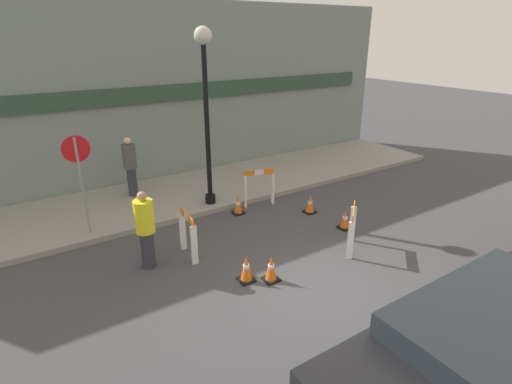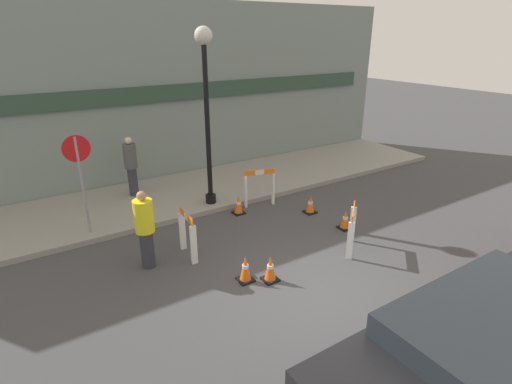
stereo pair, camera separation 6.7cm
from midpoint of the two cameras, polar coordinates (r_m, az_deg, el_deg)
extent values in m
plane|color=#424244|center=(7.67, 10.25, -14.92)|extent=(60.00, 60.00, 0.00)
cube|color=gray|center=(12.22, -9.55, 0.02)|extent=(18.00, 3.28, 0.14)
cube|color=gray|center=(13.09, -13.46, 13.37)|extent=(18.00, 0.12, 5.50)
cube|color=#2D4738|center=(12.99, -13.31, 13.54)|extent=(16.20, 0.10, 0.50)
cylinder|color=black|center=(11.15, -6.70, -0.94)|extent=(0.29, 0.29, 0.24)
cylinder|color=black|center=(10.55, -7.17, 8.94)|extent=(0.13, 0.13, 4.17)
sphere|color=silver|center=(10.29, -7.79, 21.28)|extent=(0.44, 0.44, 0.44)
cylinder|color=gray|center=(9.86, -23.73, 0.66)|extent=(0.06, 0.06, 2.31)
cylinder|color=red|center=(9.60, -24.52, 5.61)|extent=(0.60, 0.03, 0.60)
cube|color=white|center=(11.24, 2.22, 0.47)|extent=(0.10, 0.14, 0.91)
cube|color=white|center=(11.03, -1.72, 0.06)|extent=(0.10, 0.14, 0.91)
cube|color=orange|center=(10.94, 0.28, 2.84)|extent=(0.83, 0.28, 0.15)
cube|color=white|center=(10.94, 0.28, 2.84)|extent=(0.25, 0.10, 0.14)
cube|color=white|center=(9.04, -10.64, -5.58)|extent=(0.14, 0.07, 0.88)
cube|color=white|center=(8.45, -9.05, -7.51)|extent=(0.14, 0.07, 0.88)
cube|color=orange|center=(8.51, -10.10, -3.45)|extent=(0.07, 0.76, 0.15)
cube|color=white|center=(8.51, -10.10, -3.45)|extent=(0.04, 0.23, 0.14)
cube|color=white|center=(8.76, 13.13, -6.78)|extent=(0.13, 0.14, 0.87)
cube|color=white|center=(9.50, 13.42, -4.46)|extent=(0.13, 0.14, 0.87)
cube|color=orange|center=(8.91, 13.56, -2.66)|extent=(0.68, 0.60, 0.15)
cube|color=white|center=(8.91, 13.56, -2.66)|extent=(0.22, 0.20, 0.14)
cube|color=black|center=(8.06, 1.90, -12.34)|extent=(0.30, 0.30, 0.04)
cone|color=orange|center=(7.91, 1.93, -10.72)|extent=(0.23, 0.23, 0.50)
cylinder|color=white|center=(7.90, 1.93, -10.57)|extent=(0.13, 0.13, 0.07)
cube|color=black|center=(10.80, -2.73, -2.97)|extent=(0.30, 0.30, 0.04)
cone|color=orange|center=(10.69, -2.75, -1.72)|extent=(0.22, 0.22, 0.48)
cylinder|color=white|center=(10.68, -2.75, -1.60)|extent=(0.13, 0.13, 0.07)
cube|color=black|center=(8.04, -1.63, -12.41)|extent=(0.30, 0.30, 0.04)
cone|color=orange|center=(7.89, -1.65, -10.73)|extent=(0.23, 0.23, 0.52)
cylinder|color=white|center=(7.88, -1.65, -10.58)|extent=(0.13, 0.13, 0.07)
cube|color=black|center=(10.23, 12.32, -4.96)|extent=(0.30, 0.30, 0.04)
cone|color=orange|center=(10.13, 12.43, -3.72)|extent=(0.22, 0.22, 0.45)
cylinder|color=white|center=(10.12, 12.44, -3.61)|extent=(0.13, 0.13, 0.06)
cube|color=black|center=(10.93, 7.49, -2.82)|extent=(0.30, 0.30, 0.04)
cone|color=orange|center=(10.83, 7.55, -1.61)|extent=(0.22, 0.22, 0.46)
cylinder|color=white|center=(10.82, 7.56, -1.49)|extent=(0.13, 0.13, 0.06)
cylinder|color=#33333D|center=(8.57, -15.41, -7.90)|extent=(0.31, 0.31, 0.81)
cylinder|color=yellow|center=(8.24, -15.92, -3.38)|extent=(0.43, 0.43, 0.68)
sphere|color=tan|center=(8.07, -16.23, -0.58)|extent=(0.21, 0.21, 0.19)
cylinder|color=#33333D|center=(12.03, -17.40, 1.41)|extent=(0.31, 0.31, 0.83)
cylinder|color=#4C4C51|center=(11.80, -17.82, 4.87)|extent=(0.42, 0.42, 0.69)
sphere|color=beige|center=(11.68, -18.07, 6.96)|extent=(0.23, 0.23, 0.20)
cube|color=black|center=(5.64, 30.31, -21.79)|extent=(4.50, 1.70, 1.24)
cube|color=#1E2328|center=(5.26, 31.63, -16.75)|extent=(2.47, 1.57, 0.56)
cylinder|color=black|center=(7.29, 28.67, -16.92)|extent=(0.60, 0.18, 0.60)
camera|label=1|loc=(0.03, -90.20, -0.08)|focal=28.00mm
camera|label=2|loc=(0.03, 89.80, 0.08)|focal=28.00mm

